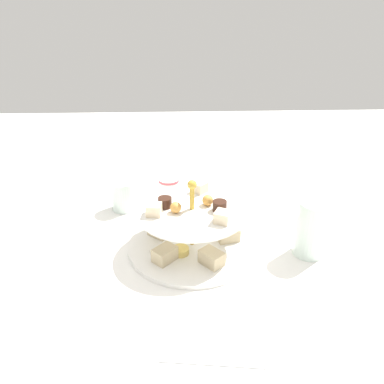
{
  "coord_description": "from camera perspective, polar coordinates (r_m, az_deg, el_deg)",
  "views": [
    {
      "loc": [
        0.71,
        -0.03,
        0.49
      ],
      "look_at": [
        0.0,
        0.0,
        0.14
      ],
      "focal_mm": 35.3,
      "sensor_mm": 36.0,
      "label": 1
    }
  ],
  "objects": [
    {
      "name": "water_glass_short_left",
      "position": [
        1.01,
        -10.34,
        -0.5
      ],
      "size": [
        0.06,
        0.06,
        0.08
      ],
      "primitive_type": "cylinder",
      "color": "silver",
      "rests_on": "ground_plane"
    },
    {
      "name": "tiered_serving_stand",
      "position": [
        0.84,
        -0.02,
        -5.86
      ],
      "size": [
        0.29,
        0.29,
        0.17
      ],
      "color": "white",
      "rests_on": "ground_plane"
    },
    {
      "name": "butter_knife_left",
      "position": [
        0.64,
        2.67,
        -24.16
      ],
      "size": [
        0.03,
        0.17,
        0.0
      ],
      "primitive_type": "cube",
      "rotation": [
        0.0,
        0.0,
        1.45
      ],
      "color": "silver",
      "rests_on": "ground_plane"
    },
    {
      "name": "teacup_with_saucer",
      "position": [
        1.08,
        -3.5,
        0.7
      ],
      "size": [
        0.09,
        0.09,
        0.05
      ],
      "color": "white",
      "rests_on": "ground_plane"
    },
    {
      "name": "butter_knife_right",
      "position": [
        1.1,
        8.44,
        -0.38
      ],
      "size": [
        0.11,
        0.15,
        0.0
      ],
      "primitive_type": "cube",
      "rotation": [
        0.0,
        0.0,
        4.08
      ],
      "color": "silver",
      "rests_on": "ground_plane"
    },
    {
      "name": "water_glass_tall_right",
      "position": [
        0.85,
        17.59,
        -5.29
      ],
      "size": [
        0.07,
        0.07,
        0.13
      ],
      "primitive_type": "cylinder",
      "color": "silver",
      "rests_on": "ground_plane"
    },
    {
      "name": "ground_plane",
      "position": [
        0.86,
        -0.0,
        -8.36
      ],
      "size": [
        2.4,
        2.4,
        0.0
      ],
      "primitive_type": "plane",
      "color": "white"
    }
  ]
}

